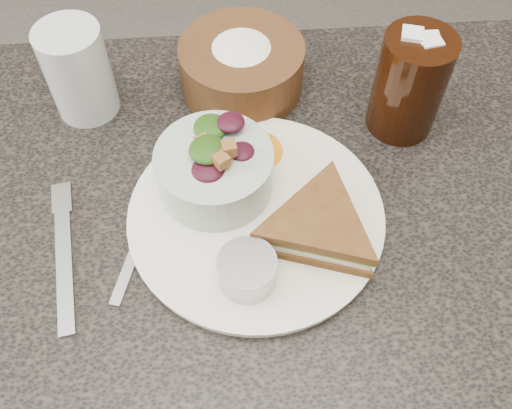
{
  "coord_description": "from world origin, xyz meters",
  "views": [
    {
      "loc": [
        -0.02,
        -0.35,
        1.32
      ],
      "look_at": [
        0.0,
        0.01,
        0.78
      ],
      "focal_mm": 40.0,
      "sensor_mm": 36.0,
      "label": 1
    }
  ],
  "objects_px": {
    "sandwich": "(319,227)",
    "cola_glass": "(411,81)",
    "dinner_plate": "(256,216)",
    "dressing_ramekin": "(247,270)",
    "bread_basket": "(242,60)",
    "salad_bowl": "(214,165)",
    "dining_table": "(254,343)",
    "water_glass": "(78,72)"
  },
  "relations": [
    {
      "from": "sandwich",
      "to": "cola_glass",
      "type": "bearing_deg",
      "value": 71.05
    },
    {
      "from": "sandwich",
      "to": "bread_basket",
      "type": "bearing_deg",
      "value": 123.36
    },
    {
      "from": "dressing_ramekin",
      "to": "cola_glass",
      "type": "distance_m",
      "value": 0.31
    },
    {
      "from": "sandwich",
      "to": "cola_glass",
      "type": "distance_m",
      "value": 0.23
    },
    {
      "from": "dining_table",
      "to": "cola_glass",
      "type": "relative_size",
      "value": 6.7
    },
    {
      "from": "dinner_plate",
      "to": "sandwich",
      "type": "distance_m",
      "value": 0.08
    },
    {
      "from": "salad_bowl",
      "to": "dressing_ramekin",
      "type": "distance_m",
      "value": 0.13
    },
    {
      "from": "dining_table",
      "to": "sandwich",
      "type": "bearing_deg",
      "value": -18.36
    },
    {
      "from": "dressing_ramekin",
      "to": "bread_basket",
      "type": "height_order",
      "value": "bread_basket"
    },
    {
      "from": "bread_basket",
      "to": "water_glass",
      "type": "xyz_separation_m",
      "value": [
        -0.21,
        -0.02,
        0.02
      ]
    },
    {
      "from": "dining_table",
      "to": "water_glass",
      "type": "distance_m",
      "value": 0.53
    },
    {
      "from": "water_glass",
      "to": "dinner_plate",
      "type": "bearing_deg",
      "value": -43.13
    },
    {
      "from": "sandwich",
      "to": "dressing_ramekin",
      "type": "height_order",
      "value": "sandwich"
    },
    {
      "from": "cola_glass",
      "to": "sandwich",
      "type": "bearing_deg",
      "value": -127.3
    },
    {
      "from": "dining_table",
      "to": "dressing_ramekin",
      "type": "xyz_separation_m",
      "value": [
        -0.01,
        -0.07,
        0.41
      ]
    },
    {
      "from": "dinner_plate",
      "to": "water_glass",
      "type": "distance_m",
      "value": 0.3
    },
    {
      "from": "bread_basket",
      "to": "dinner_plate",
      "type": "bearing_deg",
      "value": -89.3
    },
    {
      "from": "dining_table",
      "to": "dressing_ramekin",
      "type": "height_order",
      "value": "dressing_ramekin"
    },
    {
      "from": "sandwich",
      "to": "bread_basket",
      "type": "height_order",
      "value": "bread_basket"
    },
    {
      "from": "salad_bowl",
      "to": "cola_glass",
      "type": "bearing_deg",
      "value": 21.2
    },
    {
      "from": "salad_bowl",
      "to": "water_glass",
      "type": "distance_m",
      "value": 0.23
    },
    {
      "from": "salad_bowl",
      "to": "water_glass",
      "type": "xyz_separation_m",
      "value": [
        -0.17,
        0.16,
        0.01
      ]
    },
    {
      "from": "dinner_plate",
      "to": "salad_bowl",
      "type": "distance_m",
      "value": 0.08
    },
    {
      "from": "dressing_ramekin",
      "to": "bread_basket",
      "type": "distance_m",
      "value": 0.31
    },
    {
      "from": "dressing_ramekin",
      "to": "water_glass",
      "type": "xyz_separation_m",
      "value": [
        -0.2,
        0.28,
        0.03
      ]
    },
    {
      "from": "dining_table",
      "to": "salad_bowl",
      "type": "distance_m",
      "value": 0.43
    },
    {
      "from": "dining_table",
      "to": "dinner_plate",
      "type": "height_order",
      "value": "dinner_plate"
    },
    {
      "from": "salad_bowl",
      "to": "dinner_plate",
      "type": "bearing_deg",
      "value": -44.23
    },
    {
      "from": "sandwich",
      "to": "cola_glass",
      "type": "height_order",
      "value": "cola_glass"
    },
    {
      "from": "dinner_plate",
      "to": "cola_glass",
      "type": "height_order",
      "value": "cola_glass"
    },
    {
      "from": "cola_glass",
      "to": "bread_basket",
      "type": "bearing_deg",
      "value": 157.92
    },
    {
      "from": "dinner_plate",
      "to": "salad_bowl",
      "type": "relative_size",
      "value": 2.16
    },
    {
      "from": "salad_bowl",
      "to": "bread_basket",
      "type": "bearing_deg",
      "value": 76.66
    },
    {
      "from": "sandwich",
      "to": "dressing_ramekin",
      "type": "xyz_separation_m",
      "value": [
        -0.08,
        -0.05,
        -0.0
      ]
    },
    {
      "from": "sandwich",
      "to": "water_glass",
      "type": "xyz_separation_m",
      "value": [
        -0.28,
        0.24,
        0.03
      ]
    },
    {
      "from": "dinner_plate",
      "to": "dressing_ramekin",
      "type": "distance_m",
      "value": 0.09
    },
    {
      "from": "bread_basket",
      "to": "water_glass",
      "type": "height_order",
      "value": "water_glass"
    },
    {
      "from": "dressing_ramekin",
      "to": "dining_table",
      "type": "bearing_deg",
      "value": 81.03
    },
    {
      "from": "water_glass",
      "to": "cola_glass",
      "type": "bearing_deg",
      "value": -8.27
    },
    {
      "from": "dinner_plate",
      "to": "salad_bowl",
      "type": "height_order",
      "value": "salad_bowl"
    },
    {
      "from": "bread_basket",
      "to": "dining_table",
      "type": "bearing_deg",
      "value": -90.46
    },
    {
      "from": "salad_bowl",
      "to": "dressing_ramekin",
      "type": "height_order",
      "value": "salad_bowl"
    }
  ]
}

